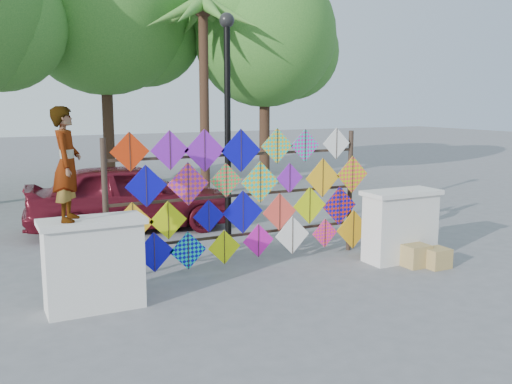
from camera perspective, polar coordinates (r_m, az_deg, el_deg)
ground at (r=9.41m, az=0.55°, el=-8.56°), size 80.00×80.00×0.00m
parapet_left at (r=8.20m, az=-15.93°, el=-6.88°), size 1.40×0.65×1.28m
parapet_right at (r=10.56m, az=14.24°, el=-3.22°), size 1.40×0.65×1.28m
kite_rack at (r=9.80m, az=-0.84°, el=-0.48°), size 4.99×0.24×2.40m
tree_mid at (r=19.67m, az=-14.71°, el=17.42°), size 6.30×5.60×8.61m
tree_east at (r=19.87m, az=1.08°, el=15.33°), size 5.40×4.80×7.42m
palm_tree at (r=17.29m, az=-5.31°, el=16.10°), size 3.62×3.62×5.83m
vendor_woman at (r=7.89m, az=-18.40°, el=2.66°), size 0.52×0.64×1.51m
sedan at (r=12.90m, az=-12.48°, el=-0.43°), size 4.64×2.32×1.52m
lamppost at (r=10.89m, az=-2.87°, el=8.26°), size 0.28×0.28×4.46m
cardboard_box_near at (r=10.35m, az=15.65°, el=-6.13°), size 0.43×0.39×0.39m
cardboard_box_far at (r=10.39m, az=17.60°, el=-6.30°), size 0.40×0.37×0.34m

